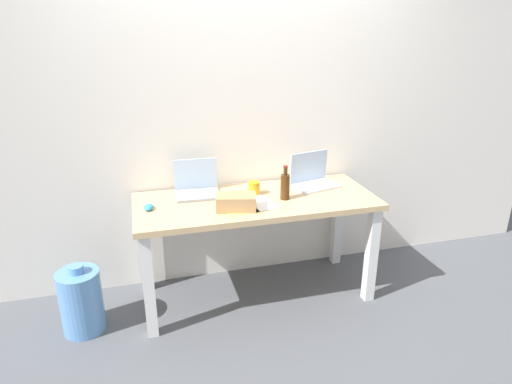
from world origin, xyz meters
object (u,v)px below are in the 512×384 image
cardboard_box (236,202)px  laptop_right (313,179)px  computer_mouse (148,207)px  water_cooler_jug (81,301)px  laptop_left (197,187)px  coffee_mug (254,188)px  beer_bottle (285,186)px  desk (256,213)px

cardboard_box → laptop_right: bearing=24.0°
computer_mouse → cardboard_box: cardboard_box is taller
computer_mouse → laptop_right: bearing=16.2°
computer_mouse → water_cooler_jug: bearing=-157.1°
laptop_left → computer_mouse: (-0.35, -0.19, -0.03)m
computer_mouse → cardboard_box: (0.55, -0.15, 0.03)m
coffee_mug → cardboard_box: bearing=-128.4°
laptop_left → laptop_right: 0.86m
laptop_left → beer_bottle: size_ratio=1.31×
computer_mouse → water_cooler_jug: (-0.47, -0.11, -0.56)m
desk → laptop_left: (-0.38, 0.20, 0.16)m
desk → computer_mouse: size_ratio=16.53×
laptop_right → cardboard_box: size_ratio=1.43×
laptop_left → cardboard_box: 0.40m
desk → cardboard_box: bearing=-140.1°
laptop_left → computer_mouse: bearing=-150.6°
desk → beer_bottle: 0.28m
laptop_left → water_cooler_jug: bearing=-159.4°
coffee_mug → desk: bearing=-96.2°
beer_bottle → water_cooler_jug: size_ratio=0.50×
computer_mouse → water_cooler_jug: 0.74m
laptop_right → water_cooler_jug: bearing=-171.3°
desk → laptop_right: laptop_right is taller
beer_bottle → computer_mouse: bearing=176.5°
computer_mouse → cardboard_box: size_ratio=0.39×
computer_mouse → water_cooler_jug: size_ratio=0.21×
coffee_mug → water_cooler_jug: (-1.20, -0.20, -0.59)m
computer_mouse → beer_bottle: bearing=5.9°
beer_bottle → coffee_mug: bearing=142.7°
beer_bottle → cardboard_box: beer_bottle is taller
desk → laptop_left: laptop_left is taller
computer_mouse → cardboard_box: 0.57m
laptop_right → water_cooler_jug: size_ratio=0.77×
laptop_right → cardboard_box: laptop_right is taller
coffee_mug → computer_mouse: bearing=-173.6°
beer_bottle → computer_mouse: size_ratio=2.38×
laptop_right → beer_bottle: bearing=-145.5°
laptop_right → desk: bearing=-163.2°
water_cooler_jug → cardboard_box: bearing=-2.0°
beer_bottle → water_cooler_jug: 1.53m
desk → computer_mouse: bearing=179.8°
desk → cardboard_box: size_ratio=6.51×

